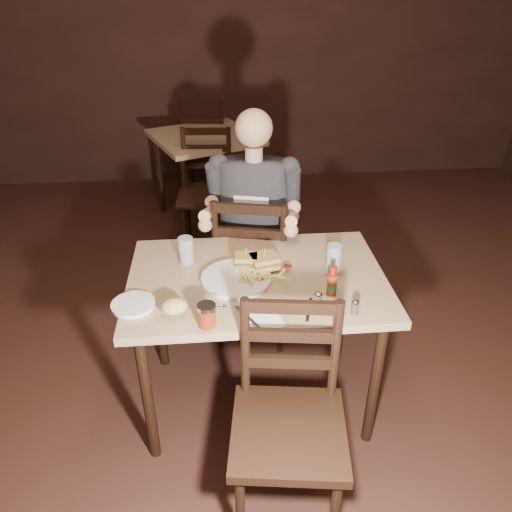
{
  "coord_description": "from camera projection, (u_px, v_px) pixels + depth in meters",
  "views": [
    {
      "loc": [
        -0.28,
        -1.63,
        2.01
      ],
      "look_at": [
        -0.1,
        0.34,
        0.85
      ],
      "focal_mm": 35.0,
      "sensor_mm": 36.0,
      "label": 1
    }
  ],
  "objects": [
    {
      "name": "side_plate",
      "position": [
        133.0,
        305.0,
        2.09
      ],
      "size": [
        0.18,
        0.18,
        0.01
      ],
      "primitive_type": "cylinder",
      "rotation": [
        0.0,
        0.0,
        -0.0
      ],
      "color": "white",
      "rests_on": "main_table"
    },
    {
      "name": "glass_right",
      "position": [
        333.0,
        260.0,
        2.27
      ],
      "size": [
        0.07,
        0.07,
        0.15
      ],
      "primitive_type": "cylinder",
      "rotation": [
        0.0,
        0.0,
        -0.0
      ],
      "color": "silver",
      "rests_on": "main_table"
    },
    {
      "name": "bg_chair_far",
      "position": [
        206.0,
        147.0,
        4.78
      ],
      "size": [
        0.51,
        0.54,
        0.97
      ],
      "primitive_type": null,
      "rotation": [
        0.0,
        0.0,
        3.02
      ],
      "color": "black",
      "rests_on": "ground"
    },
    {
      "name": "diner",
      "position": [
        253.0,
        195.0,
        2.66
      ],
      "size": [
        0.59,
        0.51,
        0.89
      ],
      "primitive_type": null,
      "rotation": [
        0.0,
        0.0,
        -0.23
      ],
      "color": "#302F35",
      "rests_on": "chair_far"
    },
    {
      "name": "bg_table",
      "position": [
        205.0,
        145.0,
        4.21
      ],
      "size": [
        1.05,
        1.05,
        0.77
      ],
      "rotation": [
        0.0,
        0.0,
        0.39
      ],
      "color": "tan",
      "rests_on": "ground"
    },
    {
      "name": "glass_left",
      "position": [
        186.0,
        250.0,
        2.37
      ],
      "size": [
        0.07,
        0.07,
        0.13
      ],
      "primitive_type": "cylinder",
      "rotation": [
        0.0,
        0.0,
        -0.0
      ],
      "color": "silver",
      "rests_on": "main_table"
    },
    {
      "name": "bg_chair_near",
      "position": [
        207.0,
        195.0,
        3.85
      ],
      "size": [
        0.46,
        0.5,
        0.94
      ],
      "primitive_type": null,
      "rotation": [
        0.0,
        0.0,
        -0.07
      ],
      "color": "black",
      "rests_on": "ground"
    },
    {
      "name": "dinner_plate",
      "position": [
        236.0,
        279.0,
        2.25
      ],
      "size": [
        0.31,
        0.31,
        0.02
      ],
      "primitive_type": "cylinder",
      "rotation": [
        0.0,
        0.0,
        -0.0
      ],
      "color": "white",
      "rests_on": "main_table"
    },
    {
      "name": "sandwich_right",
      "position": [
        246.0,
        257.0,
        2.31
      ],
      "size": [
        0.11,
        0.09,
        0.09
      ],
      "primitive_type": null,
      "rotation": [
        0.0,
        0.0,
        -0.09
      ],
      "color": "tan",
      "rests_on": "dinner_plate"
    },
    {
      "name": "chair_near",
      "position": [
        289.0,
        431.0,
        1.9
      ],
      "size": [
        0.5,
        0.53,
        0.94
      ],
      "primitive_type": null,
      "rotation": [
        0.0,
        0.0,
        -0.14
      ],
      "color": "black",
      "rests_on": "ground"
    },
    {
      "name": "napkin",
      "position": [
        263.0,
        320.0,
        2.01
      ],
      "size": [
        0.17,
        0.16,
        0.0
      ],
      "primitive_type": "cube",
      "rotation": [
        0.0,
        0.0,
        0.22
      ],
      "color": "white",
      "rests_on": "main_table"
    },
    {
      "name": "hot_sauce",
      "position": [
        332.0,
        281.0,
        2.13
      ],
      "size": [
        0.04,
        0.04,
        0.14
      ],
      "primitive_type": null,
      "rotation": [
        0.0,
        0.0,
        -0.0
      ],
      "color": "maroon",
      "rests_on": "main_table"
    },
    {
      "name": "room_shell",
      "position": [
        294.0,
        168.0,
        1.73
      ],
      "size": [
        7.0,
        7.0,
        7.0
      ],
      "color": "black",
      "rests_on": "ground"
    },
    {
      "name": "pepper_shaker",
      "position": [
        355.0,
        307.0,
        2.04
      ],
      "size": [
        0.03,
        0.03,
        0.06
      ],
      "primitive_type": null,
      "rotation": [
        0.0,
        0.0,
        -0.0
      ],
      "color": "#38332D",
      "rests_on": "main_table"
    },
    {
      "name": "bread_roll",
      "position": [
        174.0,
        306.0,
        2.01
      ],
      "size": [
        0.11,
        0.09,
        0.06
      ],
      "primitive_type": "ellipsoid",
      "rotation": [
        0.0,
        0.0,
        -0.0
      ],
      "color": "tan",
      "rests_on": "side_plate"
    },
    {
      "name": "knife",
      "position": [
        251.0,
        320.0,
        2.0
      ],
      "size": [
        0.12,
        0.21,
        0.01
      ],
      "primitive_type": "cube",
      "rotation": [
        0.0,
        0.0,
        0.5
      ],
      "color": "silver",
      "rests_on": "napkin"
    },
    {
      "name": "chair_far",
      "position": [
        254.0,
        264.0,
        2.93
      ],
      "size": [
        0.54,
        0.58,
        0.97
      ],
      "primitive_type": null,
      "rotation": [
        0.0,
        0.0,
        2.92
      ],
      "color": "black",
      "rests_on": "ground"
    },
    {
      "name": "sandwich_left",
      "position": [
        264.0,
        257.0,
        2.3
      ],
      "size": [
        0.14,
        0.13,
        0.1
      ],
      "primitive_type": null,
      "rotation": [
        0.0,
        0.0,
        0.24
      ],
      "color": "tan",
      "rests_on": "dinner_plate"
    },
    {
      "name": "main_table",
      "position": [
        257.0,
        291.0,
        2.33
      ],
      "size": [
        1.18,
        0.79,
        0.77
      ],
      "rotation": [
        0.0,
        0.0,
        -0.0
      ],
      "color": "tan",
      "rests_on": "ground"
    },
    {
      "name": "salt_shaker",
      "position": [
        318.0,
        300.0,
        2.07
      ],
      "size": [
        0.04,
        0.04,
        0.07
      ],
      "primitive_type": null,
      "rotation": [
        0.0,
        0.0,
        -0.0
      ],
      "color": "white",
      "rests_on": "main_table"
    },
    {
      "name": "fries_pile",
      "position": [
        263.0,
        274.0,
        2.24
      ],
      "size": [
        0.25,
        0.18,
        0.04
      ],
      "primitive_type": null,
      "rotation": [
        0.0,
        0.0,
        -0.0
      ],
      "color": "#EFD36C",
      "rests_on": "dinner_plate"
    },
    {
      "name": "ketchup_dollop",
      "position": [
        288.0,
        266.0,
        2.32
      ],
      "size": [
        0.04,
        0.04,
        0.01
      ],
      "primitive_type": "ellipsoid",
      "rotation": [
        0.0,
        0.0,
        -0.0
      ],
      "color": "maroon",
      "rests_on": "dinner_plate"
    },
    {
      "name": "fork",
      "position": [
        309.0,
        310.0,
        2.06
      ],
      "size": [
        0.06,
        0.16,
        0.01
      ],
      "primitive_type": "cube",
      "rotation": [
        0.0,
        0.0,
        -0.27
      ],
      "color": "silver",
      "rests_on": "napkin"
    },
    {
      "name": "syrup_dispenser",
      "position": [
        207.0,
        315.0,
        1.96
      ],
      "size": [
        0.08,
        0.08,
        0.1
      ],
      "primitive_type": null,
      "rotation": [
        0.0,
        0.0,
        -0.0
      ],
      "color": "maroon",
      "rests_on": "main_table"
    }
  ]
}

